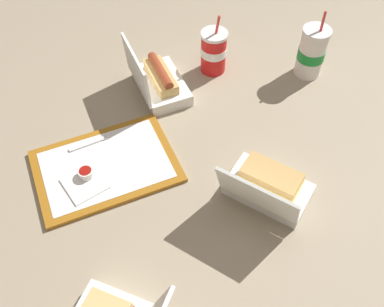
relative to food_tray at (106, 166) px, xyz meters
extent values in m
plane|color=gray|center=(0.19, -0.15, -0.01)|extent=(3.20, 3.20, 0.00)
cube|color=#A56619|center=(0.00, 0.00, 0.00)|extent=(0.41, 0.32, 0.01)
cube|color=white|center=(0.00, 0.00, 0.01)|extent=(0.36, 0.28, 0.00)
cylinder|color=white|center=(-0.06, -0.01, 0.02)|extent=(0.04, 0.04, 0.02)
cylinder|color=#9E140F|center=(-0.06, -0.01, 0.03)|extent=(0.03, 0.03, 0.01)
cube|color=white|center=(-0.07, -0.03, 0.01)|extent=(0.10, 0.10, 0.00)
cube|color=white|center=(-0.01, 0.09, 0.01)|extent=(0.11, 0.03, 0.00)
cube|color=white|center=(0.28, 0.18, 0.01)|extent=(0.17, 0.23, 0.04)
cube|color=white|center=(0.21, 0.19, 0.10)|extent=(0.05, 0.21, 0.13)
cube|color=tan|center=(0.28, 0.18, 0.05)|extent=(0.09, 0.17, 0.03)
cylinder|color=brown|center=(0.28, 0.18, 0.07)|extent=(0.05, 0.16, 0.03)
cylinder|color=yellow|center=(0.28, 0.18, 0.08)|extent=(0.03, 0.13, 0.01)
cube|color=white|center=(0.31, -0.31, 0.01)|extent=(0.20, 0.24, 0.04)
cube|color=white|center=(0.23, -0.34, 0.09)|extent=(0.13, 0.20, 0.12)
cube|color=tan|center=(0.31, -0.31, 0.04)|extent=(0.13, 0.16, 0.02)
cube|color=#E5C651|center=(0.31, -0.31, 0.06)|extent=(0.13, 0.17, 0.01)
cube|color=tan|center=(0.31, -0.31, 0.08)|extent=(0.13, 0.16, 0.02)
cylinder|color=red|center=(0.48, 0.17, 0.06)|extent=(0.08, 0.08, 0.13)
cylinder|color=white|center=(0.48, 0.17, 0.07)|extent=(0.08, 0.08, 0.03)
cylinder|color=white|center=(0.48, 0.17, 0.13)|extent=(0.08, 0.08, 0.01)
cylinder|color=red|center=(0.48, 0.17, 0.16)|extent=(0.01, 0.01, 0.06)
cylinder|color=white|center=(0.72, -0.01, 0.07)|extent=(0.08, 0.08, 0.16)
cylinder|color=#198C33|center=(0.72, -0.01, 0.07)|extent=(0.09, 0.09, 0.03)
cylinder|color=white|center=(0.72, -0.01, 0.15)|extent=(0.09, 0.09, 0.01)
cylinder|color=red|center=(0.73, -0.02, 0.19)|extent=(0.01, 0.01, 0.06)
camera|label=1|loc=(-0.19, -0.71, 0.92)|focal=40.00mm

